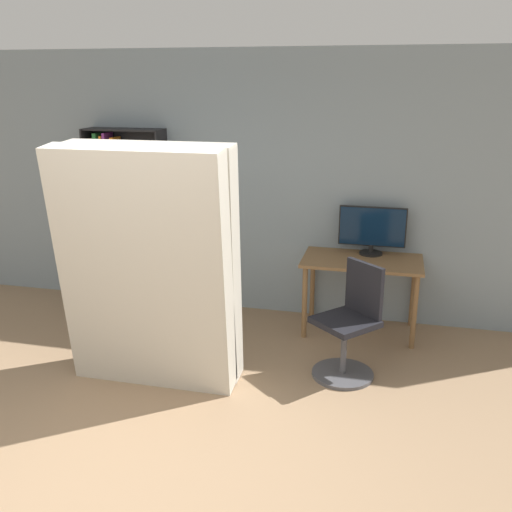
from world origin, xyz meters
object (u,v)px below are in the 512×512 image
Objects in this scene: monitor at (372,229)px; mattress_near at (145,273)px; mattress_far at (157,264)px; office_chair at (349,330)px; bookshelf at (122,216)px.

monitor is 0.33× the size of mattress_near.
monitor is at bearing 41.05° from mattress_far.
monitor is at bearing 45.41° from mattress_near.
mattress_far is (0.00, 0.24, -0.00)m from mattress_near.
office_chair is 0.51× the size of bookshelf.
mattress_near is (-1.54, -0.58, 0.58)m from office_chair.
monitor is 1.25m from office_chair.
bookshelf is 1.98m from mattress_near.
bookshelf is at bearing 179.49° from monitor.
mattress_near is at bearing -159.43° from office_chair.
monitor is 0.67× the size of office_chair.
mattress_far reaches higher than monitor.
mattress_near is at bearing -58.81° from bookshelf.
mattress_far reaches higher than office_chair.
monitor is 2.34m from mattress_near.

